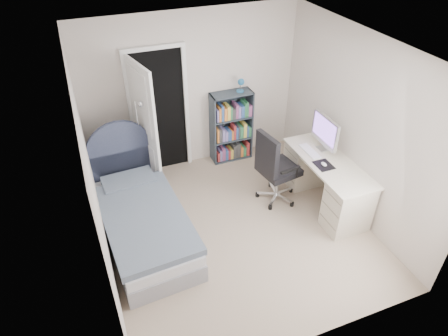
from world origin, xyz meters
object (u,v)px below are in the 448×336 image
object	(u,v)px
floor_lamp	(144,157)
office_chair	(274,165)
bed	(142,218)
bookcase	(232,129)
nightstand	(125,161)
desk	(325,180)

from	to	relation	value
floor_lamp	office_chair	size ratio (longest dim) A/B	1.32
bed	floor_lamp	world-z (taller)	floor_lamp
bookcase	office_chair	distance (m)	1.29
bed	bookcase	xyz separation A→B (m)	(1.81, 1.31, 0.28)
nightstand	desk	distance (m)	3.01
nightstand	office_chair	size ratio (longest dim) A/B	0.55
bookcase	office_chair	xyz separation A→B (m)	(0.12, -1.29, 0.07)
nightstand	office_chair	distance (m)	2.27
office_chair	floor_lamp	bearing A→B (deg)	151.50
bed	office_chair	distance (m)	1.96
bed	floor_lamp	distance (m)	1.02
bed	nightstand	distance (m)	1.23
bed	floor_lamp	xyz separation A→B (m)	(0.27, 0.93, 0.33)
bookcase	nightstand	bearing A→B (deg)	-177.28
floor_lamp	office_chair	bearing A→B (deg)	-28.50
bed	nightstand	size ratio (longest dim) A/B	3.32
bookcase	floor_lamp	bearing A→B (deg)	-166.03
floor_lamp	bookcase	bearing A→B (deg)	13.97
nightstand	office_chair	bearing A→B (deg)	-32.13
desk	office_chair	bearing A→B (deg)	153.75
bookcase	office_chair	size ratio (longest dim) A/B	1.24
bed	office_chair	bearing A→B (deg)	0.75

